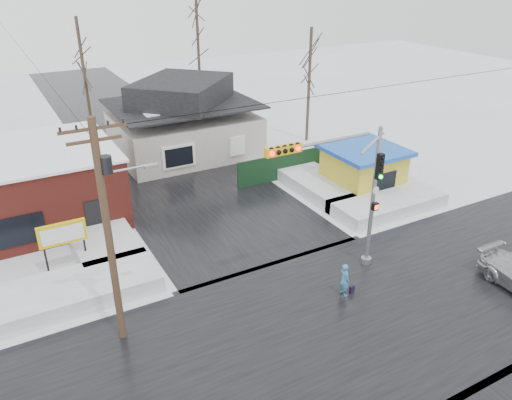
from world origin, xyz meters
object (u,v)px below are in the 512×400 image
traffic_signal (348,186)px  kiosk (363,169)px  utility_pole (109,223)px  marquee_sign (62,235)px  pedestrian (344,280)px

traffic_signal → kiosk: size_ratio=1.52×
utility_pole → marquee_sign: 6.87m
traffic_signal → kiosk: 10.43m
utility_pole → pedestrian: size_ratio=5.67×
traffic_signal → marquee_sign: (-11.43, 6.53, -2.62)m
kiosk → traffic_signal: bearing=-135.2°
traffic_signal → kiosk: (7.07, 7.03, -3.08)m
kiosk → pedestrian: kiosk is taller
utility_pole → kiosk: utility_pole is taller
marquee_sign → utility_pole: bearing=-79.9°
kiosk → pedestrian: 11.81m
utility_pole → marquee_sign: bearing=100.1°
traffic_signal → utility_pole: 10.39m
marquee_sign → kiosk: bearing=1.6°
traffic_signal → marquee_sign: size_ratio=2.75×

